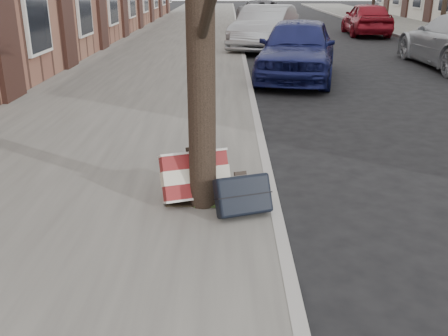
{
  "coord_description": "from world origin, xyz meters",
  "views": [
    {
      "loc": [
        -1.77,
        -4.09,
        2.41
      ],
      "look_at": [
        -1.8,
        0.8,
        0.56
      ],
      "focal_mm": 40.0,
      "sensor_mm": 36.0,
      "label": 1
    }
  ],
  "objects_px": {
    "suitcase_red": "(195,176)",
    "car_near_front": "(298,48)",
    "suitcase_navy": "(243,195)",
    "car_near_mid": "(265,28)"
  },
  "relations": [
    {
      "from": "suitcase_navy",
      "to": "car_near_front",
      "type": "xyz_separation_m",
      "value": [
        1.63,
        8.28,
        0.43
      ]
    },
    {
      "from": "car_near_front",
      "to": "suitcase_red",
      "type": "bearing_deg",
      "value": -93.36
    },
    {
      "from": "suitcase_navy",
      "to": "car_near_mid",
      "type": "height_order",
      "value": "car_near_mid"
    },
    {
      "from": "car_near_front",
      "to": "car_near_mid",
      "type": "xyz_separation_m",
      "value": [
        -0.41,
        5.79,
        0.01
      ]
    },
    {
      "from": "suitcase_navy",
      "to": "suitcase_red",
      "type": "bearing_deg",
      "value": 124.79
    },
    {
      "from": "suitcase_red",
      "to": "suitcase_navy",
      "type": "distance_m",
      "value": 0.64
    },
    {
      "from": "suitcase_red",
      "to": "car_near_front",
      "type": "bearing_deg",
      "value": 56.32
    },
    {
      "from": "suitcase_navy",
      "to": "car_near_mid",
      "type": "xyz_separation_m",
      "value": [
        1.22,
        14.07,
        0.43
      ]
    },
    {
      "from": "car_near_front",
      "to": "car_near_mid",
      "type": "bearing_deg",
      "value": 105.84
    },
    {
      "from": "suitcase_red",
      "to": "car_near_front",
      "type": "distance_m",
      "value": 8.2
    }
  ]
}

